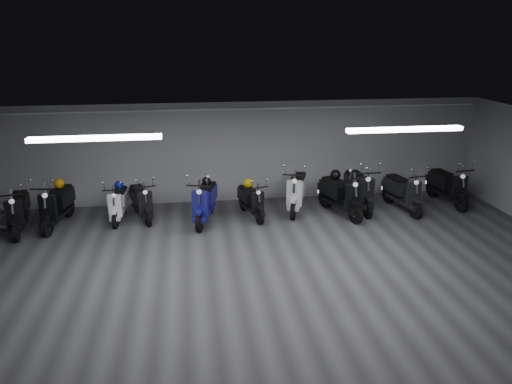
{
  "coord_description": "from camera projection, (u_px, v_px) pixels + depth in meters",
  "views": [
    {
      "loc": [
        -1.28,
        -8.02,
        4.6
      ],
      "look_at": [
        0.2,
        2.5,
        1.05
      ],
      "focal_mm": 33.75,
      "sensor_mm": 36.0,
      "label": 1
    }
  ],
  "objects": [
    {
      "name": "back_wall",
      "position": [
        237.0,
        152.0,
        13.42
      ],
      "size": [
        14.0,
        0.01,
        2.8
      ],
      "primitive_type": "cube",
      "color": "#949497",
      "rests_on": "ground"
    },
    {
      "name": "helmet_4",
      "position": [
        206.0,
        181.0,
        12.18
      ],
      "size": [
        0.23,
        0.23,
        0.23
      ],
      "primitive_type": "sphere",
      "color": "black",
      "rests_on": "scooter_4"
    },
    {
      "name": "helmet_0",
      "position": [
        59.0,
        183.0,
        11.92
      ],
      "size": [
        0.26,
        0.26,
        0.26
      ],
      "primitive_type": "sphere",
      "color": "#C7820B",
      "rests_on": "scooter_1"
    },
    {
      "name": "helmet_1",
      "position": [
        119.0,
        185.0,
        12.29
      ],
      "size": [
        0.24,
        0.24,
        0.24
      ],
      "primitive_type": "sphere",
      "color": "navy",
      "rests_on": "scooter_2"
    },
    {
      "name": "fluor_strip_right",
      "position": [
        405.0,
        129.0,
        9.63
      ],
      "size": [
        2.4,
        0.18,
        0.08
      ],
      "primitive_type": "cube",
      "color": "white",
      "rests_on": "ceiling"
    },
    {
      "name": "scooter_10",
      "position": [
        448.0,
        180.0,
        13.29
      ],
      "size": [
        0.88,
        1.95,
        1.4
      ],
      "primitive_type": null,
      "rotation": [
        0.0,
        0.0,
        0.14
      ],
      "color": "black",
      "rests_on": "floor"
    },
    {
      "name": "ceiling",
      "position": [
        265.0,
        141.0,
        8.27
      ],
      "size": [
        14.0,
        10.0,
        0.01
      ],
      "primitive_type": "cube",
      "color": "gray",
      "rests_on": "ground"
    },
    {
      "name": "scooter_6",
      "position": [
        297.0,
        185.0,
        12.77
      ],
      "size": [
        1.28,
        2.08,
        1.47
      ],
      "primitive_type": null,
      "rotation": [
        0.0,
        0.0,
        -0.34
      ],
      "color": "silver",
      "rests_on": "floor"
    },
    {
      "name": "scooter_9",
      "position": [
        403.0,
        186.0,
        12.82
      ],
      "size": [
        0.94,
        1.93,
        1.38
      ],
      "primitive_type": null,
      "rotation": [
        0.0,
        0.0,
        0.18
      ],
      "color": "black",
      "rests_on": "floor"
    },
    {
      "name": "scooter_8",
      "position": [
        359.0,
        183.0,
        12.9
      ],
      "size": [
        0.69,
        2.01,
        1.49
      ],
      "primitive_type": null,
      "rotation": [
        0.0,
        0.0,
        0.01
      ],
      "color": "black",
      "rests_on": "floor"
    },
    {
      "name": "conduit",
      "position": [
        236.0,
        109.0,
        12.95
      ],
      "size": [
        13.6,
        0.05,
        0.05
      ],
      "primitive_type": "cylinder",
      "rotation": [
        0.0,
        1.57,
        0.0
      ],
      "color": "white",
      "rests_on": "back_wall"
    },
    {
      "name": "scooter_1",
      "position": [
        56.0,
        199.0,
        11.76
      ],
      "size": [
        0.94,
        2.01,
        1.44
      ],
      "primitive_type": null,
      "rotation": [
        0.0,
        0.0,
        -0.15
      ],
      "color": "black",
      "rests_on": "floor"
    },
    {
      "name": "scooter_7",
      "position": [
        341.0,
        189.0,
        12.47
      ],
      "size": [
        1.25,
        2.06,
        1.46
      ],
      "primitive_type": null,
      "rotation": [
        0.0,
        0.0,
        0.33
      ],
      "color": "black",
      "rests_on": "floor"
    },
    {
      "name": "scooter_0",
      "position": [
        17.0,
        204.0,
        11.44
      ],
      "size": [
        0.9,
        1.94,
        1.39
      ],
      "primitive_type": null,
      "rotation": [
        0.0,
        0.0,
        0.15
      ],
      "color": "black",
      "rests_on": "floor"
    },
    {
      "name": "scooter_3",
      "position": [
        141.0,
        196.0,
        12.25
      ],
      "size": [
        1.09,
        1.79,
        1.26
      ],
      "primitive_type": null,
      "rotation": [
        0.0,
        0.0,
        0.33
      ],
      "color": "black",
      "rests_on": "floor"
    },
    {
      "name": "scooter_4",
      "position": [
        205.0,
        195.0,
        12.01
      ],
      "size": [
        1.12,
        2.04,
        1.44
      ],
      "primitive_type": null,
      "rotation": [
        0.0,
        0.0,
        -0.26
      ],
      "color": "navy",
      "rests_on": "floor"
    },
    {
      "name": "helmet_3",
      "position": [
        335.0,
        175.0,
        12.6
      ],
      "size": [
        0.27,
        0.27,
        0.27
      ],
      "primitive_type": "sphere",
      "color": "black",
      "rests_on": "scooter_7"
    },
    {
      "name": "helmet_2",
      "position": [
        248.0,
        183.0,
        12.48
      ],
      "size": [
        0.25,
        0.25,
        0.25
      ],
      "primitive_type": "sphere",
      "color": "#BDA70B",
      "rests_on": "scooter_5"
    },
    {
      "name": "scooter_2",
      "position": [
        118.0,
        198.0,
        12.15
      ],
      "size": [
        0.66,
        1.67,
        1.22
      ],
      "primitive_type": null,
      "rotation": [
        0.0,
        0.0,
        -0.07
      ],
      "color": "white",
      "rests_on": "floor"
    },
    {
      "name": "floor",
      "position": [
        264.0,
        286.0,
        9.16
      ],
      "size": [
        14.0,
        10.0,
        0.01
      ],
      "primitive_type": "cube",
      "color": "#3A3A3C",
      "rests_on": "ground"
    },
    {
      "name": "scooter_5",
      "position": [
        251.0,
        195.0,
        12.37
      ],
      "size": [
        0.94,
        1.68,
        1.19
      ],
      "primitive_type": null,
      "rotation": [
        0.0,
        0.0,
        0.27
      ],
      "color": "black",
      "rests_on": "floor"
    },
    {
      "name": "fluor_strip_left",
      "position": [
        95.0,
        138.0,
        8.83
      ],
      "size": [
        2.4,
        0.18,
        0.08
      ],
      "primitive_type": "cube",
      "color": "white",
      "rests_on": "ceiling"
    }
  ]
}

